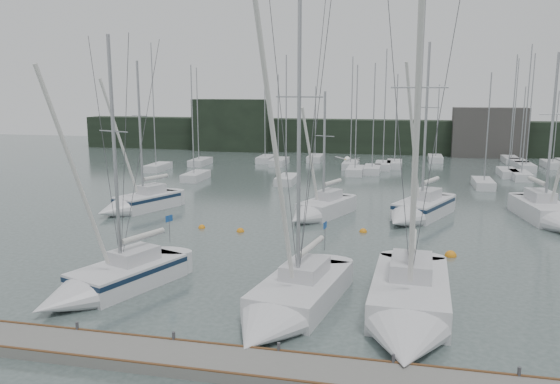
{
  "coord_description": "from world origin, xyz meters",
  "views": [
    {
      "loc": [
        5.96,
        -21.63,
        9.56
      ],
      "look_at": [
        0.03,
        5.0,
        4.4
      ],
      "focal_mm": 35.0,
      "sensor_mm": 36.0,
      "label": 1
    }
  ],
  "objects_px": {
    "sailboat_mid_c": "(317,211)",
    "buoy_d": "(451,256)",
    "sailboat_near_center": "(285,307)",
    "buoy_c": "(202,228)",
    "sailboat_near_left": "(103,284)",
    "sailboat_mid_a": "(135,204)",
    "buoy_b": "(363,232)",
    "sailboat_near_right": "(408,312)",
    "sailboat_mid_d": "(416,211)",
    "sailboat_mid_e": "(552,216)",
    "buoy_a": "(240,232)"
  },
  "relations": [
    {
      "from": "sailboat_near_right",
      "to": "sailboat_mid_d",
      "type": "relative_size",
      "value": 1.18
    },
    {
      "from": "sailboat_mid_a",
      "to": "buoy_d",
      "type": "height_order",
      "value": "sailboat_mid_a"
    },
    {
      "from": "sailboat_mid_c",
      "to": "buoy_c",
      "type": "xyz_separation_m",
      "value": [
        -7.41,
        -4.6,
        -0.56
      ]
    },
    {
      "from": "buoy_a",
      "to": "sailboat_mid_a",
      "type": "bearing_deg",
      "value": 157.41
    },
    {
      "from": "sailboat_near_left",
      "to": "sailboat_mid_a",
      "type": "xyz_separation_m",
      "value": [
        -6.98,
        16.73,
        0.06
      ]
    },
    {
      "from": "sailboat_mid_d",
      "to": "buoy_d",
      "type": "height_order",
      "value": "sailboat_mid_d"
    },
    {
      "from": "sailboat_near_center",
      "to": "buoy_c",
      "type": "height_order",
      "value": "sailboat_near_center"
    },
    {
      "from": "buoy_c",
      "to": "sailboat_mid_a",
      "type": "bearing_deg",
      "value": 151.75
    },
    {
      "from": "sailboat_mid_c",
      "to": "sailboat_mid_d",
      "type": "bearing_deg",
      "value": 31.1
    },
    {
      "from": "sailboat_mid_a",
      "to": "buoy_d",
      "type": "bearing_deg",
      "value": 7.1
    },
    {
      "from": "buoy_a",
      "to": "buoy_b",
      "type": "distance_m",
      "value": 8.35
    },
    {
      "from": "sailboat_near_left",
      "to": "sailboat_mid_d",
      "type": "relative_size",
      "value": 0.94
    },
    {
      "from": "buoy_b",
      "to": "sailboat_mid_a",
      "type": "bearing_deg",
      "value": 172.35
    },
    {
      "from": "sailboat_mid_c",
      "to": "sailboat_mid_e",
      "type": "height_order",
      "value": "sailboat_mid_e"
    },
    {
      "from": "sailboat_near_center",
      "to": "buoy_c",
      "type": "distance_m",
      "value": 16.35
    },
    {
      "from": "sailboat_mid_c",
      "to": "buoy_d",
      "type": "relative_size",
      "value": 14.88
    },
    {
      "from": "sailboat_near_left",
      "to": "buoy_b",
      "type": "xyz_separation_m",
      "value": [
        11.14,
        14.29,
        -0.56
      ]
    },
    {
      "from": "sailboat_mid_a",
      "to": "buoy_c",
      "type": "height_order",
      "value": "sailboat_mid_a"
    },
    {
      "from": "sailboat_mid_c",
      "to": "sailboat_mid_d",
      "type": "xyz_separation_m",
      "value": [
        7.24,
        1.2,
        0.08
      ]
    },
    {
      "from": "sailboat_near_center",
      "to": "buoy_b",
      "type": "distance_m",
      "value": 15.23
    },
    {
      "from": "sailboat_mid_d",
      "to": "sailboat_near_right",
      "type": "bearing_deg",
      "value": -68.32
    },
    {
      "from": "sailboat_mid_c",
      "to": "buoy_d",
      "type": "height_order",
      "value": "sailboat_mid_c"
    },
    {
      "from": "buoy_b",
      "to": "buoy_c",
      "type": "distance_m",
      "value": 11.18
    },
    {
      "from": "sailboat_near_right",
      "to": "sailboat_mid_d",
      "type": "distance_m",
      "value": 19.14
    },
    {
      "from": "buoy_b",
      "to": "buoy_a",
      "type": "bearing_deg",
      "value": -168.25
    },
    {
      "from": "buoy_a",
      "to": "sailboat_near_center",
      "type": "bearing_deg",
      "value": -65.99
    },
    {
      "from": "sailboat_mid_c",
      "to": "buoy_c",
      "type": "height_order",
      "value": "sailboat_mid_c"
    },
    {
      "from": "buoy_a",
      "to": "sailboat_mid_e",
      "type": "bearing_deg",
      "value": 17.62
    },
    {
      "from": "sailboat_mid_e",
      "to": "buoy_c",
      "type": "relative_size",
      "value": 26.44
    },
    {
      "from": "sailboat_mid_d",
      "to": "sailboat_near_left",
      "type": "bearing_deg",
      "value": -104.29
    },
    {
      "from": "sailboat_near_left",
      "to": "buoy_c",
      "type": "height_order",
      "value": "sailboat_near_left"
    },
    {
      "from": "sailboat_mid_c",
      "to": "buoy_a",
      "type": "height_order",
      "value": "sailboat_mid_c"
    },
    {
      "from": "sailboat_mid_a",
      "to": "sailboat_mid_e",
      "type": "height_order",
      "value": "sailboat_mid_e"
    },
    {
      "from": "sailboat_near_center",
      "to": "sailboat_mid_e",
      "type": "bearing_deg",
      "value": 62.84
    },
    {
      "from": "sailboat_mid_a",
      "to": "buoy_b",
      "type": "height_order",
      "value": "sailboat_mid_a"
    },
    {
      "from": "buoy_d",
      "to": "sailboat_mid_d",
      "type": "bearing_deg",
      "value": 101.53
    },
    {
      "from": "buoy_a",
      "to": "buoy_d",
      "type": "relative_size",
      "value": 0.77
    },
    {
      "from": "sailboat_near_right",
      "to": "sailboat_near_left",
      "type": "bearing_deg",
      "value": -179.21
    },
    {
      "from": "sailboat_mid_c",
      "to": "buoy_c",
      "type": "bearing_deg",
      "value": -126.45
    },
    {
      "from": "sailboat_near_left",
      "to": "sailboat_mid_e",
      "type": "distance_m",
      "value": 30.91
    },
    {
      "from": "sailboat_near_left",
      "to": "buoy_a",
      "type": "bearing_deg",
      "value": 97.37
    },
    {
      "from": "sailboat_near_center",
      "to": "sailboat_mid_e",
      "type": "distance_m",
      "value": 25.2
    },
    {
      "from": "sailboat_near_center",
      "to": "sailboat_mid_c",
      "type": "distance_m",
      "value": 18.38
    },
    {
      "from": "sailboat_mid_d",
      "to": "sailboat_mid_c",
      "type": "bearing_deg",
      "value": -146.83
    },
    {
      "from": "sailboat_near_left",
      "to": "sailboat_near_center",
      "type": "height_order",
      "value": "sailboat_near_center"
    },
    {
      "from": "sailboat_near_center",
      "to": "sailboat_mid_a",
      "type": "height_order",
      "value": "sailboat_near_center"
    },
    {
      "from": "sailboat_mid_e",
      "to": "buoy_b",
      "type": "bearing_deg",
      "value": -167.76
    },
    {
      "from": "sailboat_mid_d",
      "to": "buoy_a",
      "type": "relative_size",
      "value": 26.17
    },
    {
      "from": "sailboat_near_center",
      "to": "sailboat_mid_a",
      "type": "relative_size",
      "value": 1.26
    },
    {
      "from": "sailboat_mid_c",
      "to": "buoy_a",
      "type": "xyz_separation_m",
      "value": [
        -4.49,
        -4.97,
        -0.56
      ]
    }
  ]
}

